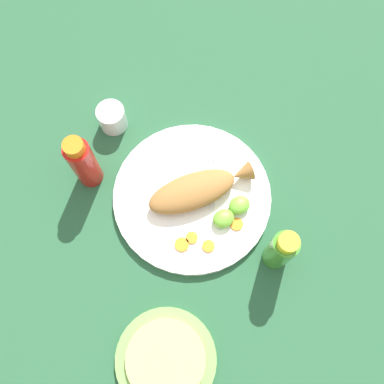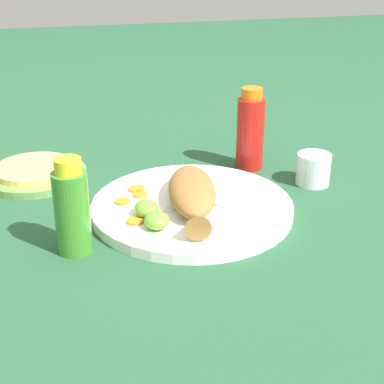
{
  "view_description": "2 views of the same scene",
  "coord_description": "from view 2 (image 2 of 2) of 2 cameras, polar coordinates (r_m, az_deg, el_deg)",
  "views": [
    {
      "loc": [
        0.15,
        0.26,
        0.89
      ],
      "look_at": [
        0.0,
        0.0,
        0.04
      ],
      "focal_mm": 40.0,
      "sensor_mm": 36.0,
      "label": 1
    },
    {
      "loc": [
        -0.87,
        0.2,
        0.45
      ],
      "look_at": [
        0.0,
        0.0,
        0.04
      ],
      "focal_mm": 55.0,
      "sensor_mm": 36.0,
      "label": 2
    }
  ],
  "objects": [
    {
      "name": "ground_plane",
      "position": [
        1.0,
        0.0,
        -1.98
      ],
      "size": [
        4.0,
        4.0,
        0.0
      ],
      "primitive_type": "plane",
      "color": "#235133"
    },
    {
      "name": "main_plate",
      "position": [
        0.99,
        0.0,
        -1.52
      ],
      "size": [
        0.34,
        0.34,
        0.02
      ],
      "primitive_type": "cylinder",
      "color": "white",
      "rests_on": "ground_plane"
    },
    {
      "name": "fried_fish",
      "position": [
        0.97,
        0.04,
        -0.11
      ],
      "size": [
        0.24,
        0.11,
        0.05
      ],
      "rotation": [
        0.0,
        0.0,
        -0.16
      ],
      "color": "#996633",
      "rests_on": "main_plate"
    },
    {
      "name": "fork_near",
      "position": [
        0.96,
        4.75,
        -1.89
      ],
      "size": [
        0.15,
        0.13,
        0.0
      ],
      "rotation": [
        0.0,
        0.0,
        3.85
      ],
      "color": "silver",
      "rests_on": "main_plate"
    },
    {
      "name": "fork_far",
      "position": [
        0.93,
        3.16,
        -2.9
      ],
      "size": [
        0.12,
        0.16,
        0.0
      ],
      "rotation": [
        0.0,
        0.0,
        4.07
      ],
      "color": "silver",
      "rests_on": "main_plate"
    },
    {
      "name": "carrot_slice_near",
      "position": [
        1.04,
        -5.38,
        0.3
      ],
      "size": [
        0.03,
        0.03,
        0.0
      ],
      "primitive_type": "cylinder",
      "color": "orange",
      "rests_on": "main_plate"
    },
    {
      "name": "carrot_slice_mid",
      "position": [
        1.02,
        -5.07,
        -0.25
      ],
      "size": [
        0.03,
        0.03,
        0.0
      ],
      "primitive_type": "cylinder",
      "color": "orange",
      "rests_on": "main_plate"
    },
    {
      "name": "carrot_slice_far",
      "position": [
        1.0,
        -6.73,
        -0.93
      ],
      "size": [
        0.03,
        0.03,
        0.0
      ],
      "primitive_type": "cylinder",
      "color": "orange",
      "rests_on": "main_plate"
    },
    {
      "name": "carrot_slice_extra",
      "position": [
        0.93,
        -5.54,
        -2.83
      ],
      "size": [
        0.03,
        0.03,
        0.0
      ],
      "primitive_type": "cylinder",
      "color": "orange",
      "rests_on": "main_plate"
    },
    {
      "name": "lime_wedge_main",
      "position": [
        0.94,
        -4.42,
        -1.58
      ],
      "size": [
        0.05,
        0.04,
        0.03
      ],
      "primitive_type": "ellipsoid",
      "color": "#6BB233",
      "rests_on": "main_plate"
    },
    {
      "name": "lime_wedge_side",
      "position": [
        0.91,
        -3.46,
        -2.75
      ],
      "size": [
        0.05,
        0.04,
        0.03
      ],
      "primitive_type": "ellipsoid",
      "color": "#6BB233",
      "rests_on": "main_plate"
    },
    {
      "name": "hot_sauce_bottle_red",
      "position": [
        1.16,
        5.68,
        5.9
      ],
      "size": [
        0.05,
        0.05,
        0.16
      ],
      "color": "#B21914",
      "rests_on": "ground_plane"
    },
    {
      "name": "hot_sauce_bottle_green",
      "position": [
        0.87,
        -11.57,
        -1.61
      ],
      "size": [
        0.05,
        0.05,
        0.15
      ],
      "color": "#3D8428",
      "rests_on": "ground_plane"
    },
    {
      "name": "salt_cup",
      "position": [
        1.12,
        11.67,
        2.01
      ],
      "size": [
        0.06,
        0.06,
        0.06
      ],
      "color": "silver",
      "rests_on": "ground_plane"
    },
    {
      "name": "tortilla_plate",
      "position": [
        1.16,
        -14.95,
        1.6
      ],
      "size": [
        0.19,
        0.19,
        0.01
      ],
      "primitive_type": "cylinder",
      "color": "#6B9E4C",
      "rests_on": "ground_plane"
    },
    {
      "name": "tortilla_stack",
      "position": [
        1.16,
        -15.02,
        2.19
      ],
      "size": [
        0.15,
        0.15,
        0.01
      ],
      "primitive_type": "cylinder",
      "color": "#E0C666",
      "rests_on": "tortilla_plate"
    }
  ]
}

